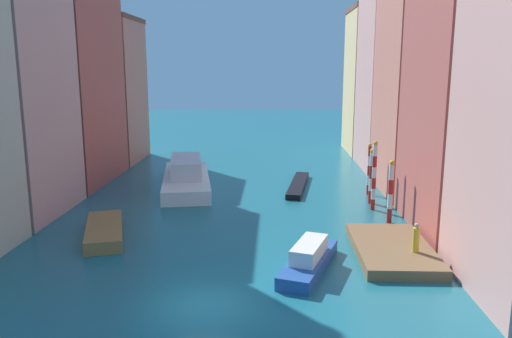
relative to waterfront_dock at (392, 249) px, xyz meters
The scene contains 18 objects.
ground_plane 20.39m from the waterfront_dock, 117.45° to the left, with size 154.00×154.00×0.00m, color #196070.
building_left_1 27.39m from the waterfront_dock, 164.10° to the left, with size 6.47×8.83×21.82m.
building_left_2 30.92m from the waterfront_dock, 144.59° to the left, with size 6.47×11.51×17.21m.
building_left_3 37.47m from the waterfront_dock, 131.35° to the left, with size 6.47×8.68×15.25m.
building_right_1 12.54m from the waterfront_dock, 40.97° to the left, with size 6.47×9.91×20.99m.
building_right_2 18.97m from the waterfront_dock, 69.70° to the left, with size 6.47×9.68×21.59m.
building_right_3 26.91m from the waterfront_dock, 77.40° to the left, with size 6.47×9.71×19.96m.
building_right_4 35.87m from the waterfront_dock, 80.98° to the left, with size 6.47×9.55×16.93m.
waterfront_dock is the anchor object (origin of this frame).
person_on_dock 1.76m from the waterfront_dock, 50.11° to the right, with size 0.36×0.36×1.56m.
mooring_pole_0 6.09m from the waterfront_dock, 79.07° to the left, with size 0.36×0.36×4.17m.
mooring_pole_1 9.04m from the waterfront_dock, 86.05° to the left, with size 0.33×0.33×4.98m.
mooring_pole_2 10.71m from the waterfront_dock, 85.78° to the left, with size 0.39×0.39×4.16m.
mooring_pole_3 13.41m from the waterfront_dock, 85.25° to the left, with size 0.29×0.29×4.15m.
vaporetto_white 20.48m from the waterfront_dock, 132.76° to the left, with size 5.71×12.63×2.56m.
gondola_black 16.01m from the waterfront_dock, 106.02° to the left, with size 2.36×8.82×0.44m.
motorboat_0 5.22m from the waterfront_dock, 153.95° to the right, with size 3.48×6.28×1.42m.
motorboat_1 16.81m from the waterfront_dock, behind, with size 3.84×6.70×0.74m.
Camera 1 is at (2.91, -19.85, 10.00)m, focal length 35.28 mm.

